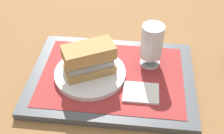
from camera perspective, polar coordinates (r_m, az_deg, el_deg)
name	(u,v)px	position (r m, az deg, el deg)	size (l,w,h in m)	color
ground_plane	(112,81)	(0.81, 0.00, -2.65)	(3.00, 3.00, 0.00)	olive
tray	(112,78)	(0.80, 0.00, -2.14)	(0.44, 0.32, 0.02)	#4C5156
placemat	(112,75)	(0.79, 0.00, -1.58)	(0.38, 0.27, 0.00)	#9E2D2D
plate	(90,74)	(0.79, -4.26, -1.27)	(0.19, 0.19, 0.01)	white
sandwich	(90,59)	(0.76, -4.20, 1.56)	(0.14, 0.12, 0.08)	tan
beer_glass	(152,44)	(0.79, 7.69, 4.40)	(0.06, 0.06, 0.12)	silver
napkin_folded	(141,93)	(0.75, 5.63, -4.94)	(0.09, 0.07, 0.01)	white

